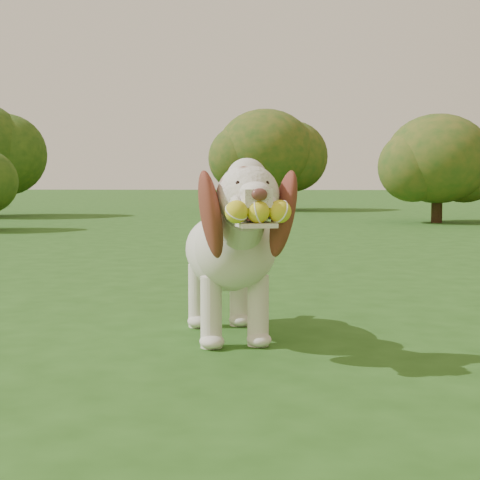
{
  "coord_description": "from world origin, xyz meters",
  "views": [
    {
      "loc": [
        0.09,
        -2.86,
        0.65
      ],
      "look_at": [
        -0.1,
        -0.17,
        0.42
      ],
      "focal_mm": 55.0,
      "sensor_mm": 36.0,
      "label": 1
    }
  ],
  "objects": [
    {
      "name": "ground",
      "position": [
        0.0,
        0.0,
        0.0
      ],
      "size": [
        80.0,
        80.0,
        0.0
      ],
      "primitive_type": "plane",
      "color": "#234C15",
      "rests_on": "ground"
    },
    {
      "name": "dog",
      "position": [
        -0.16,
        0.05,
        0.38
      ],
      "size": [
        0.55,
        1.1,
        0.72
      ],
      "rotation": [
        0.0,
        0.0,
        0.26
      ],
      "color": "silver",
      "rests_on": "ground"
    },
    {
      "name": "shrub_i",
      "position": [
        -0.46,
        12.23,
        1.21
      ],
      "size": [
        1.99,
        1.99,
        2.06
      ],
      "color": "#382314",
      "rests_on": "ground"
    },
    {
      "name": "shrub_c",
      "position": [
        2.22,
        8.14,
        0.94
      ],
      "size": [
        1.54,
        1.54,
        1.6
      ],
      "color": "#382314",
      "rests_on": "ground"
    }
  ]
}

